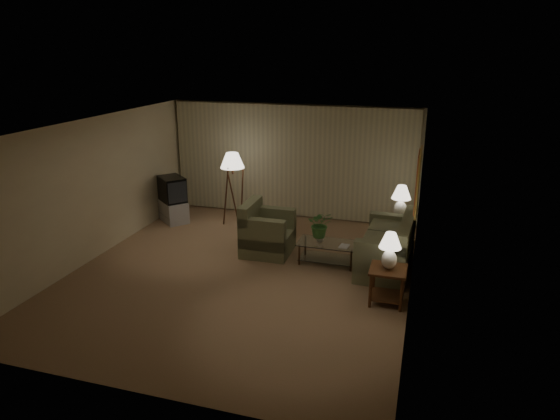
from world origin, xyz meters
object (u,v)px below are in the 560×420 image
Objects in this scene: table_lamp_far at (401,199)px; armchair at (268,233)px; side_table_far at (399,226)px; tv_cabinet at (174,211)px; table_lamp_near at (390,248)px; crt_tv at (172,189)px; sofa at (386,248)px; vase at (320,238)px; coffee_table at (327,249)px; ottoman at (276,221)px; floor_lamp at (233,187)px; side_table_near at (388,279)px.

armchair is at bearing -154.45° from table_lamp_far.
side_table_far is 0.66× the size of tv_cabinet.
table_lamp_near is at bearing 15.11° from tv_cabinet.
table_lamp_far is at bearing 41.74° from crt_tv.
armchair is at bearing -88.72° from sofa.
sofa is 1.40m from table_lamp_far.
armchair is 1.11× the size of tv_cabinet.
table_lamp_near is 1.92m from vase.
coffee_table is (-1.08, -0.10, -0.12)m from sofa.
armchair is 2.98m from crt_tv.
table_lamp_far is 0.82× the size of crt_tv.
table_lamp_near reaches higher than sofa.
coffee_table is at bearing -81.84° from sofa.
tv_cabinet is at bearing 153.67° from table_lamp_near.
armchair is 1.68× the size of side_table_far.
side_table_far is (0.15, 1.25, 0.01)m from sofa.
tv_cabinet is at bearing 66.05° from armchair.
side_table_far is 2.74m from ottoman.
side_table_far is (2.48, 1.18, -0.01)m from armchair.
tv_cabinet is at bearing -175.68° from ottoman.
side_table_far is 0.60m from table_lamp_far.
table_lamp_far is at bearing 176.04° from sofa.
coffee_table is 1.96× the size of ottoman.
table_lamp_near is 0.73× the size of crt_tv.
coffee_table is (1.25, -0.17, -0.13)m from armchair.
coffee_table is (-1.23, -1.35, -0.72)m from table_lamp_far.
floor_lamp is at bearing 146.59° from vase.
side_table_near is at bearing 9.22° from sofa.
vase is (-1.23, -0.10, 0.09)m from sofa.
table_lamp_far is 2.85m from ottoman.
side_table_near is 2.60m from side_table_far.
ottoman is at bearing 134.60° from side_table_near.
coffee_table is 3.05m from floor_lamp.
floor_lamp is 2.93× the size of ottoman.
table_lamp_far is 3.78m from floor_lamp.
sofa reaches higher than tv_cabinet.
side_table_far reaches higher than vase.
ottoman is (-0.24, 1.35, -0.22)m from armchair.
floor_lamp is at bearing 51.49° from tv_cabinet.
table_lamp_near is at bearing -45.42° from coffee_table.
table_lamp_far is (0.15, 1.25, 0.61)m from sofa.
side_table_near and side_table_far have the same top height.
table_lamp_far is (0.00, 2.60, 0.04)m from table_lamp_near.
crt_tv reaches higher than vase.
coffee_table is (-1.23, 1.25, -0.14)m from side_table_near.
table_lamp_far is 1.19× the size of ottoman.
armchair is at bearing 150.27° from table_lamp_near.
coffee_table is 2.12m from ottoman.
sofa is 1.66× the size of coffee_table.
tv_cabinet is at bearing -179.71° from side_table_far.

